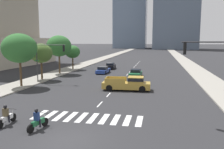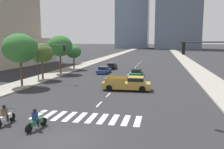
{
  "view_description": "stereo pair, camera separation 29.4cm",
  "coord_description": "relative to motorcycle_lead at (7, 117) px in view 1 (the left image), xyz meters",
  "views": [
    {
      "loc": [
        5.32,
        -12.77,
        5.98
      ],
      "look_at": [
        0.0,
        14.3,
        2.0
      ],
      "focal_mm": 37.9,
      "sensor_mm": 36.0,
      "label": 1
    },
    {
      "loc": [
        5.61,
        -12.71,
        5.98
      ],
      "look_at": [
        0.0,
        14.3,
        2.0
      ],
      "focal_mm": 37.9,
      "sensor_mm": 36.0,
      "label": 2
    }
  ],
  "objects": [
    {
      "name": "street_tree_second",
      "position": [
        -6.84,
        18.38,
        3.49
      ],
      "size": [
        3.41,
        3.41,
        5.39
      ],
      "color": "#4C3823",
      "rests_on": "sidewalk_west"
    },
    {
      "name": "street_tree_fourth",
      "position": [
        -6.84,
        31.7,
        3.09
      ],
      "size": [
        3.08,
        3.08,
        4.84
      ],
      "color": "#4C3823",
      "rests_on": "sidewalk_west"
    },
    {
      "name": "ground_plane",
      "position": [
        5.18,
        -1.68,
        -0.58
      ],
      "size": [
        800.0,
        800.0,
        0.0
      ],
      "primitive_type": "plane",
      "color": "#28282B"
    },
    {
      "name": "motorcycle_third",
      "position": [
        2.64,
        -0.42,
        0.0
      ],
      "size": [
        0.75,
        2.03,
        1.49
      ],
      "rotation": [
        0.0,
        0.0,
        1.36
      ],
      "color": "black",
      "rests_on": "ground"
    },
    {
      "name": "street_tree_third",
      "position": [
        -6.84,
        25.01,
        4.43
      ],
      "size": [
        4.36,
        4.36,
        6.73
      ],
      "color": "#4C3823",
      "rests_on": "sidewalk_west"
    },
    {
      "name": "pickup_truck",
      "position": [
        7.06,
        13.53,
        0.23
      ],
      "size": [
        5.83,
        2.22,
        1.67
      ],
      "rotation": [
        0.0,
        0.0,
        0.04
      ],
      "color": "#B28E38",
      "rests_on": "ground"
    },
    {
      "name": "sidewalk_east",
      "position": [
        17.99,
        28.32,
        -0.51
      ],
      "size": [
        4.0,
        260.0,
        0.15
      ],
      "primitive_type": "cube",
      "color": "gray",
      "rests_on": "ground"
    },
    {
      "name": "sedan_blue_0",
      "position": [
        0.55,
        27.63,
        -0.01
      ],
      "size": [
        1.86,
        4.69,
        1.25
      ],
      "rotation": [
        0.0,
        0.0,
        1.55
      ],
      "color": "navy",
      "rests_on": "ground"
    },
    {
      "name": "crosswalk_near",
      "position": [
        5.18,
        2.62,
        -0.58
      ],
      "size": [
        8.55,
        2.46,
        0.01
      ],
      "color": "silver",
      "rests_on": "ground"
    },
    {
      "name": "sedan_green_1",
      "position": [
        6.86,
        24.51,
        -0.03
      ],
      "size": [
        1.95,
        4.3,
        1.2
      ],
      "rotation": [
        0.0,
        0.0,
        -1.6
      ],
      "color": "#1E6038",
      "rests_on": "ground"
    },
    {
      "name": "sedan_black_2",
      "position": [
        0.56,
        34.55,
        0.01
      ],
      "size": [
        1.98,
        4.41,
        1.28
      ],
      "rotation": [
        0.0,
        0.0,
        1.63
      ],
      "color": "black",
      "rests_on": "ground"
    },
    {
      "name": "street_tree_nearest",
      "position": [
        -6.84,
        12.81,
        4.42
      ],
      "size": [
        4.39,
        4.39,
        6.73
      ],
      "color": "#4C3823",
      "rests_on": "sidewalk_west"
    },
    {
      "name": "sidewalk_west",
      "position": [
        -7.64,
        28.32,
        -0.51
      ],
      "size": [
        4.0,
        260.0,
        0.15
      ],
      "primitive_type": "cube",
      "color": "gray",
      "rests_on": "ground"
    },
    {
      "name": "motorcycle_lead",
      "position": [
        0.0,
        0.0,
        0.0
      ],
      "size": [
        0.7,
        2.1,
        1.49
      ],
      "rotation": [
        0.0,
        0.0,
        1.57
      ],
      "color": "black",
      "rests_on": "ground"
    },
    {
      "name": "traffic_signal_far",
      "position": [
        -4.79,
        16.36,
        3.43
      ],
      "size": [
        4.64,
        0.28,
        5.61
      ],
      "color": "#333335",
      "rests_on": "sidewalk_west"
    },
    {
      "name": "lane_divider_center",
      "position": [
        5.18,
        30.62,
        -0.58
      ],
      "size": [
        0.14,
        50.0,
        0.01
      ],
      "color": "silver",
      "rests_on": "ground"
    }
  ]
}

